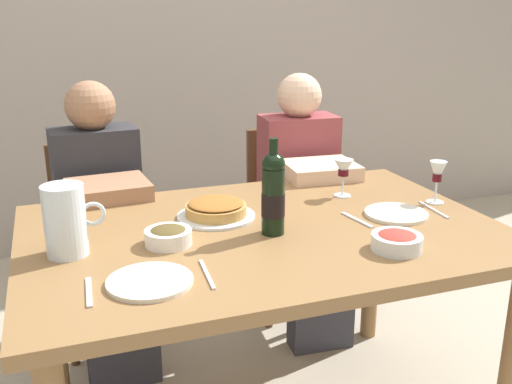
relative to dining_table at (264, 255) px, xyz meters
The scene contains 19 objects.
back_wall 2.09m from the dining_table, 90.00° to the left, with size 8.00×0.10×2.80m, color #A3998E.
dining_table is the anchor object (origin of this frame).
wine_bottle 0.23m from the dining_table, 76.38° to the right, with size 0.07×0.07×0.30m.
water_pitcher 0.62m from the dining_table, behind, with size 0.17×0.12×0.21m.
baked_tart 0.22m from the dining_table, 128.01° to the left, with size 0.26×0.26×0.06m.
salad_bowl 0.44m from the dining_table, 44.23° to the right, with size 0.15×0.15×0.06m.
olive_bowl 0.34m from the dining_table, behind, with size 0.14×0.14×0.06m.
wine_glass_left_diner 0.49m from the dining_table, 28.70° to the left, with size 0.07×0.07×0.14m.
wine_glass_right_diner 0.70m from the dining_table, ahead, with size 0.06×0.06×0.15m.
dinner_plate_left_setting 0.50m from the dining_table, 146.61° to the right, with size 0.22×0.22×0.01m, color silver.
dinner_plate_right_setting 0.48m from the dining_table, ahead, with size 0.21×0.21×0.01m, color silver.
fork_left_setting 0.63m from the dining_table, 154.24° to the right, with size 0.16×0.01×0.01m, color silver.
knife_left_setting 0.39m from the dining_table, 133.87° to the right, with size 0.18×0.01×0.01m, color silver.
knife_right_setting 0.62m from the dining_table, ahead, with size 0.18×0.01×0.01m, color silver.
spoon_right_setting 0.33m from the dining_table, ahead, with size 0.16×0.01×0.01m, color silver.
chair_left 1.02m from the dining_table, 117.04° to the left, with size 0.43×0.43×0.87m.
diner_left 0.79m from the dining_table, 123.90° to the left, with size 0.36×0.52×1.16m.
chair_right 1.00m from the dining_table, 62.49° to the left, with size 0.43×0.43×0.87m.
diner_right 0.78m from the dining_table, 55.41° to the left, with size 0.36×0.52×1.16m.
Camera 1 is at (-0.61, -1.62, 1.43)m, focal length 40.82 mm.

